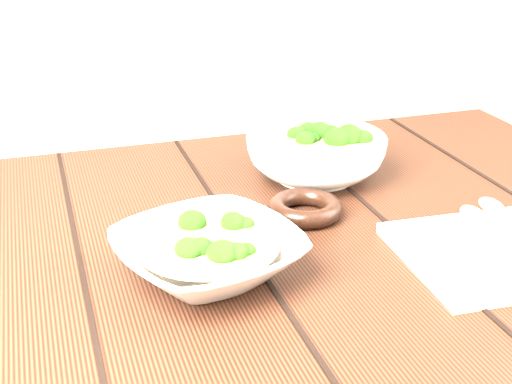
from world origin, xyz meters
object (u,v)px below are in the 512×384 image
at_px(soup_bowl_back, 316,155).
at_px(napkin, 503,252).
at_px(soup_bowl_front, 208,253).
at_px(trivet, 305,208).
at_px(table, 256,318).

distance_m(soup_bowl_back, napkin, 0.33).
xyz_separation_m(soup_bowl_front, soup_bowl_back, (0.23, 0.24, 0.01)).
relative_size(trivet, napkin, 0.42).
bearing_deg(table, soup_bowl_front, -139.54).
bearing_deg(trivet, table, -153.01).
bearing_deg(napkin, soup_bowl_front, 171.90).
xyz_separation_m(table, soup_bowl_front, (-0.08, -0.07, 0.15)).
distance_m(soup_bowl_back, trivet, 0.14).
bearing_deg(table, trivet, 26.99).
bearing_deg(soup_bowl_back, soup_bowl_front, -134.27).
relative_size(soup_bowl_back, napkin, 1.04).
height_order(table, trivet, trivet).
relative_size(table, soup_bowl_front, 4.68).
distance_m(soup_bowl_front, soup_bowl_back, 0.33).
relative_size(soup_bowl_front, soup_bowl_back, 1.01).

